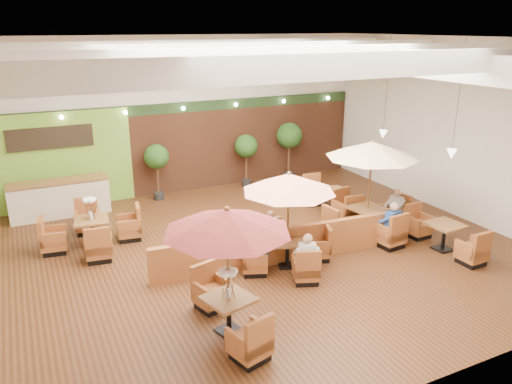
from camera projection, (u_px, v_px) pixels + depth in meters
room at (243, 110)px, 13.45m from camera, size 14.04×14.00×5.52m
service_counter at (60, 198)px, 15.81m from camera, size 3.00×0.75×1.18m
booth_divider at (282, 246)px, 12.69m from camera, size 6.78×0.69×0.94m
table_0 at (227, 239)px, 9.31m from camera, size 2.46×2.73×2.66m
table_1 at (288, 203)px, 12.10m from camera, size 2.60×2.60×2.50m
table_2 at (371, 171)px, 14.03m from camera, size 2.79×2.79×2.80m
table_3 at (92, 231)px, 13.69m from camera, size 2.74×2.74×1.57m
table_4 at (444, 237)px, 13.47m from camera, size 0.89×2.56×0.95m
table_5 at (331, 202)px, 16.08m from camera, size 0.99×2.73×1.00m
topiary_0 at (157, 159)px, 17.04m from camera, size 0.85×0.85×1.97m
topiary_1 at (246, 148)px, 18.43m from camera, size 0.86×0.86×1.99m
topiary_2 at (289, 138)px, 19.11m from camera, size 0.98×0.98×2.28m
diner_0 at (307, 253)px, 11.63m from camera, size 0.44×0.40×0.80m
diner_1 at (271, 227)px, 13.20m from camera, size 0.40×0.39×0.71m
diner_2 at (255, 244)px, 12.02m from camera, size 0.44×0.47×0.85m
diner_3 at (391, 220)px, 13.51m from camera, size 0.45×0.39×0.85m
diner_4 at (395, 204)px, 14.83m from camera, size 0.34×0.39×0.75m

